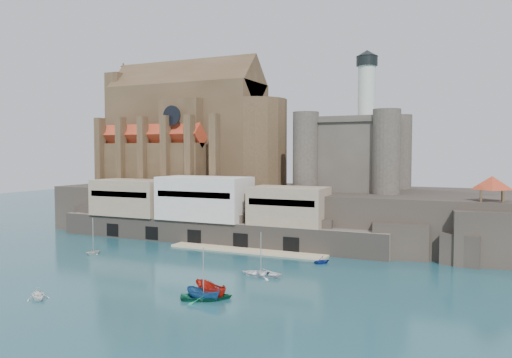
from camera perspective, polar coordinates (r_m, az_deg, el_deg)
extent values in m
plane|color=#17434E|center=(76.77, -8.35, -10.45)|extent=(300.00, 300.00, 0.00)
cube|color=black|center=(111.14, 2.91, -3.60)|extent=(100.00, 34.00, 10.00)
cube|color=black|center=(117.57, -17.77, -4.36)|extent=(9.00, 5.00, 6.00)
cube|color=black|center=(107.53, -11.43, -4.96)|extent=(9.00, 5.00, 6.00)
cube|color=black|center=(98.61, -3.36, -5.63)|extent=(9.00, 5.00, 6.00)
cube|color=black|center=(91.99, 6.09, -6.27)|extent=(9.00, 5.00, 6.00)
cube|color=black|center=(88.33, 16.06, -6.76)|extent=(9.00, 5.00, 6.00)
cube|color=#6A6055|center=(99.29, -5.17, -6.01)|extent=(70.00, 6.00, 4.50)
cube|color=#D1B98B|center=(91.16, -1.06, -8.16)|extent=(30.00, 4.00, 0.40)
cube|color=black|center=(109.62, -16.03, -5.60)|extent=(3.00, 0.40, 2.60)
cube|color=black|center=(103.46, -11.79, -6.06)|extent=(3.00, 0.40, 2.60)
cube|color=black|center=(97.94, -7.04, -6.53)|extent=(3.00, 0.40, 2.60)
cube|color=black|center=(93.16, -1.75, -7.01)|extent=(3.00, 0.40, 2.60)
cube|color=black|center=(89.26, 4.06, -7.46)|extent=(3.00, 0.40, 2.60)
cube|color=gray|center=(110.55, -13.98, -2.03)|extent=(16.00, 9.00, 7.50)
cube|color=silver|center=(100.33, -5.90, -2.18)|extent=(18.00, 9.00, 8.50)
cube|color=gray|center=(92.64, 3.76, -3.07)|extent=(14.00, 8.00, 7.00)
cube|color=#493622|center=(124.11, -7.99, 4.93)|extent=(38.00, 14.00, 24.00)
cube|color=#493622|center=(125.08, -8.03, 10.44)|extent=(38.00, 13.01, 13.01)
cylinder|color=#493622|center=(114.98, 0.05, 4.12)|extent=(14.00, 14.00, 20.00)
cube|color=#493622|center=(121.96, -6.39, 4.04)|extent=(10.00, 20.00, 20.00)
cube|color=#493622|center=(118.52, -12.07, 1.60)|extent=(28.00, 5.00, 10.00)
cube|color=#493622|center=(134.25, -7.23, 1.81)|extent=(28.00, 5.00, 10.00)
cube|color=#AE361D|center=(118.54, -12.10, 4.79)|extent=(28.00, 5.66, 5.66)
cube|color=#AE361D|center=(134.27, -7.25, 4.63)|extent=(28.00, 5.66, 5.66)
cube|color=#493622|center=(135.34, -14.83, 5.55)|extent=(4.00, 10.00, 28.00)
cylinder|color=black|center=(112.07, -9.60, 7.17)|extent=(4.40, 0.30, 4.40)
cube|color=#493622|center=(123.75, -17.39, 2.98)|extent=(1.60, 2.20, 16.00)
cube|color=#493622|center=(119.70, -15.18, 3.01)|extent=(1.60, 2.20, 16.00)
cube|color=#493622|center=(115.84, -12.81, 3.04)|extent=(1.60, 2.20, 16.00)
cube|color=#493622|center=(112.20, -10.29, 3.07)|extent=(1.60, 2.20, 16.00)
cube|color=#493622|center=(108.78, -7.60, 3.10)|extent=(1.60, 2.20, 16.00)
cube|color=#493622|center=(105.61, -4.75, 3.11)|extent=(1.60, 2.20, 16.00)
cube|color=#423C34|center=(106.53, 11.17, 2.53)|extent=(16.00, 16.00, 14.00)
cube|color=#423C34|center=(106.72, 11.21, 6.50)|extent=(17.00, 17.00, 1.20)
cylinder|color=#423C34|center=(101.05, 5.69, 3.11)|extent=(5.20, 5.20, 16.00)
cylinder|color=#423C34|center=(97.07, 14.68, 3.03)|extent=(5.20, 5.20, 16.00)
cylinder|color=#423C34|center=(116.31, 8.24, 3.09)|extent=(5.20, 5.20, 16.00)
cylinder|color=#423C34|center=(112.87, 16.07, 3.00)|extent=(5.20, 5.20, 16.00)
cylinder|color=silver|center=(108.71, 12.52, 9.39)|extent=(3.60, 3.60, 12.00)
cylinder|color=black|center=(109.71, 12.57, 13.02)|extent=(4.40, 4.40, 2.00)
cone|color=black|center=(110.00, 12.58, 13.84)|extent=(4.60, 4.60, 1.40)
cube|color=black|center=(89.68, 25.24, -5.92)|extent=(12.00, 10.00, 8.70)
cube|color=black|center=(87.06, 22.58, -7.36)|extent=(6.00, 5.00, 5.00)
cube|color=#493622|center=(89.11, 25.31, -3.06)|extent=(4.20, 4.20, 0.30)
cylinder|color=#493622|center=(87.37, 24.29, -2.19)|extent=(0.36, 0.36, 3.20)
cylinder|color=#493622|center=(87.42, 26.39, -2.24)|extent=(0.36, 0.36, 3.20)
cylinder|color=#493622|center=(90.56, 24.30, -2.02)|extent=(0.36, 0.36, 3.20)
cylinder|color=#493622|center=(90.61, 26.33, -2.06)|extent=(0.36, 0.36, 3.20)
pyramid|color=#AE361D|center=(88.79, 25.37, -0.39)|extent=(6.40, 6.40, 2.20)
imported|color=white|center=(68.02, -23.64, -12.45)|extent=(3.12, 3.50, 3.46)
imported|color=#1E4F89|center=(62.75, -6.01, -13.53)|extent=(2.03, 1.99, 4.82)
imported|color=#188357|center=(62.79, -5.66, -13.51)|extent=(3.31, 4.58, 6.30)
imported|color=silver|center=(93.26, -18.09, -8.15)|extent=(2.80, 2.10, 2.90)
imported|color=#AF1A0D|center=(63.96, -5.26, -13.20)|extent=(2.72, 2.69, 5.41)
imported|color=white|center=(73.68, 0.56, -10.99)|extent=(1.26, 4.29, 6.00)
imported|color=navy|center=(82.10, 7.48, -9.55)|extent=(2.93, 2.81, 2.93)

